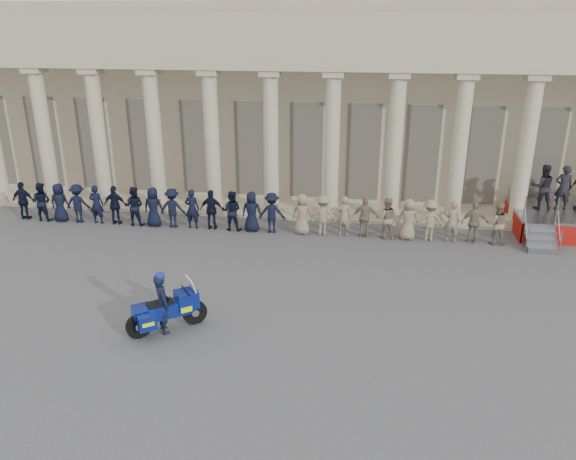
# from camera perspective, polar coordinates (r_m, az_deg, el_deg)

# --- Properties ---
(ground) EXTENTS (90.00, 90.00, 0.00)m
(ground) POSITION_cam_1_polar(r_m,az_deg,el_deg) (17.68, -1.95, -7.24)
(ground) COLOR #464649
(ground) RESTS_ON ground
(building) EXTENTS (40.00, 12.50, 9.00)m
(building) POSITION_cam_1_polar(r_m,az_deg,el_deg) (30.46, 2.97, 13.65)
(building) COLOR tan
(building) RESTS_ON ground
(officer_rank) EXTENTS (20.70, 0.64, 1.69)m
(officer_rank) POSITION_cam_1_polar(r_m,az_deg,el_deg) (23.11, -4.37, 1.90)
(officer_rank) COLOR black
(officer_rank) RESTS_ON ground
(reviewing_stand) EXTENTS (4.50, 4.25, 2.76)m
(reviewing_stand) POSITION_cam_1_polar(r_m,az_deg,el_deg) (25.45, 26.82, 2.84)
(reviewing_stand) COLOR gray
(reviewing_stand) RESTS_ON ground
(motorcycle) EXTENTS (1.97, 1.66, 1.50)m
(motorcycle) POSITION_cam_1_polar(r_m,az_deg,el_deg) (16.21, -12.16, -7.92)
(motorcycle) COLOR black
(motorcycle) RESTS_ON ground
(rider) EXTENTS (0.72, 0.77, 1.85)m
(rider) POSITION_cam_1_polar(r_m,az_deg,el_deg) (16.05, -12.67, -7.17)
(rider) COLOR black
(rider) RESTS_ON ground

